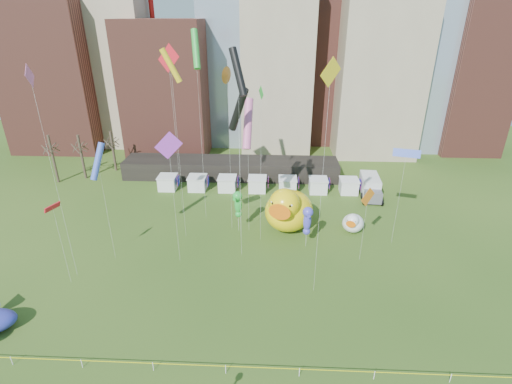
# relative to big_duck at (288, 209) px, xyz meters

# --- Properties ---
(ground) EXTENTS (160.00, 160.00, 0.00)m
(ground) POSITION_rel_big_duck_xyz_m (-5.65, -23.58, -3.10)
(ground) COLOR #2B4A17
(ground) RESTS_ON ground
(skyline) EXTENTS (101.00, 23.00, 68.00)m
(skyline) POSITION_rel_big_duck_xyz_m (-3.40, 37.48, 18.34)
(skyline) COLOR brown
(skyline) RESTS_ON ground
(pavilion) EXTENTS (38.00, 6.00, 3.20)m
(pavilion) POSITION_rel_big_duck_xyz_m (-9.65, 18.42, -1.50)
(pavilion) COLOR black
(pavilion) RESTS_ON ground
(vendor_tents) EXTENTS (33.24, 2.80, 2.40)m
(vendor_tents) POSITION_rel_big_duck_xyz_m (-4.63, 12.42, -2.00)
(vendor_tents) COLOR white
(vendor_tents) RESTS_ON ground
(bare_trees) EXTENTS (8.44, 6.44, 8.50)m
(bare_trees) POSITION_rel_big_duck_xyz_m (-35.81, 16.96, 0.91)
(bare_trees) COLOR #382B21
(bare_trees) RESTS_ON ground
(caution_tape) EXTENTS (50.00, 0.06, 0.90)m
(caution_tape) POSITION_rel_big_duck_xyz_m (-5.65, -23.58, -2.42)
(caution_tape) COLOR white
(caution_tape) RESTS_ON ground
(big_duck) EXTENTS (8.35, 9.59, 6.75)m
(big_duck) POSITION_rel_big_duck_xyz_m (0.00, 0.00, 0.00)
(big_duck) COLOR yellow
(big_duck) RESTS_ON ground
(small_duck) EXTENTS (3.86, 4.30, 3.01)m
(small_duck) POSITION_rel_big_duck_xyz_m (8.74, -0.21, -1.72)
(small_duck) COLOR white
(small_duck) RESTS_ON ground
(seahorse_green) EXTENTS (1.64, 1.84, 5.89)m
(seahorse_green) POSITION_rel_big_duck_xyz_m (-6.61, -0.72, 1.22)
(seahorse_green) COLOR silver
(seahorse_green) RESTS_ON ground
(seahorse_purple) EXTENTS (1.33, 1.66, 5.60)m
(seahorse_purple) POSITION_rel_big_duck_xyz_m (2.23, -4.20, 0.90)
(seahorse_purple) COLOR silver
(seahorse_purple) RESTS_ON ground
(box_truck) EXTENTS (3.33, 7.44, 3.09)m
(box_truck) POSITION_rel_big_duck_xyz_m (13.59, 11.49, -1.51)
(box_truck) COLOR silver
(box_truck) RESTS_ON ground
(kite_0) EXTENTS (0.90, 1.82, 9.57)m
(kite_0) POSITION_rel_big_duck_xyz_m (-24.04, -12.65, 6.10)
(kite_0) COLOR silver
(kite_0) RESTS_ON ground
(kite_1) EXTENTS (1.29, 3.56, 17.73)m
(kite_1) POSITION_rel_big_duck_xyz_m (-5.23, -0.42, 11.65)
(kite_1) COLOR silver
(kite_1) RESTS_ON ground
(kite_2) EXTENTS (2.29, 2.69, 23.90)m
(kite_2) POSITION_rel_big_duck_xyz_m (-5.75, -6.32, 18.43)
(kite_2) COLOR silver
(kite_2) RESTS_ON ground
(kite_3) EXTENTS (1.44, 2.82, 25.27)m
(kite_3) POSITION_rel_big_duck_xyz_m (-11.66, 2.80, 19.84)
(kite_3) COLOR silver
(kite_3) RESTS_ON ground
(kite_4) EXTENTS (1.88, 1.61, 23.67)m
(kite_4) POSITION_rel_big_duck_xyz_m (2.47, -12.81, 18.66)
(kite_4) COLOR silver
(kite_4) RESTS_ON ground
(kite_5) EXTENTS (3.05, 1.20, 12.65)m
(kite_5) POSITION_rel_big_duck_xyz_m (13.30, -2.88, 9.03)
(kite_5) COLOR silver
(kite_5) RESTS_ON ground
(kite_6) EXTENTS (0.73, 1.94, 21.33)m
(kite_6) POSITION_rel_big_duck_xyz_m (-7.59, -0.03, 17.20)
(kite_6) COLOR silver
(kite_6) RESTS_ON ground
(kite_7) EXTENTS (3.00, 0.19, 15.89)m
(kite_7) POSITION_rel_big_duck_xyz_m (-13.00, -8.05, 11.10)
(kite_7) COLOR silver
(kite_7) RESTS_ON ground
(kite_8) EXTENTS (3.16, 1.70, 23.55)m
(kite_8) POSITION_rel_big_duck_xyz_m (-15.42, 4.20, 18.35)
(kite_8) COLOR silver
(kite_8) RESTS_ON ground
(kite_9) EXTENTS (0.52, 2.12, 22.84)m
(kite_9) POSITION_rel_big_duck_xyz_m (-24.06, -11.19, 17.84)
(kite_9) COLOR silver
(kite_9) RESTS_ON ground
(kite_10) EXTENTS (2.87, 2.75, 19.56)m
(kite_10) POSITION_rel_big_duck_xyz_m (-6.16, -2.49, 13.83)
(kite_10) COLOR silver
(kite_10) RESTS_ON ground
(kite_11) EXTENTS (0.59, 1.45, 19.68)m
(kite_11) POSITION_rel_big_duck_xyz_m (-3.57, -2.79, 14.66)
(kite_11) COLOR silver
(kite_11) RESTS_ON ground
(kite_12) EXTENTS (2.29, 1.00, 23.55)m
(kite_12) POSITION_rel_big_duck_xyz_m (-13.48, -2.40, 18.53)
(kite_12) COLOR silver
(kite_12) RESTS_ON ground
(kite_13) EXTENTS (1.79, 2.36, 14.47)m
(kite_13) POSITION_rel_big_duck_xyz_m (-20.87, -7.98, 9.36)
(kite_13) COLOR silver
(kite_13) RESTS_ON ground
(kite_14) EXTENTS (1.78, 1.40, 9.50)m
(kite_14) POSITION_rel_big_duck_xyz_m (8.46, -6.88, 5.17)
(kite_14) COLOR silver
(kite_14) RESTS_ON ground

